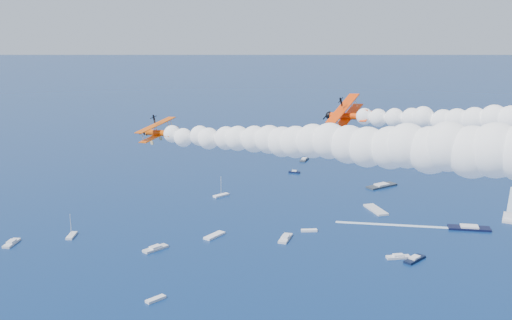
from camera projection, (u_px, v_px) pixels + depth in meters
The scene contains 5 objects.
biplane_lead at pixel (348, 116), 104.36m from camera, with size 8.24×9.25×5.57m, color #F43C05, non-canonical shape.
biplane_trail at pixel (160, 133), 99.72m from camera, with size 7.02×7.88×4.74m, color #E14E04, non-canonical shape.
smoke_trail_trail at pixel (359, 145), 78.30m from camera, with size 72.20×9.40×12.73m, color white, non-canonical shape.
spectator_boats at pixel (374, 220), 219.79m from camera, with size 215.30×180.74×0.70m.
boat_wakes at pixel (455, 211), 229.89m from camera, with size 48.82×82.65×0.04m.
Camera 1 is at (67.71, -71.09, 72.77)m, focal length 43.90 mm.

